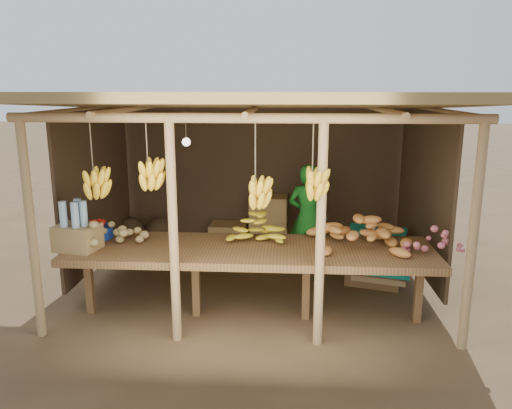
{
  "coord_description": "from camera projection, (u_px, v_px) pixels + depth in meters",
  "views": [
    {
      "loc": [
        0.37,
        -6.02,
        2.47
      ],
      "look_at": [
        0.0,
        0.0,
        1.05
      ],
      "focal_mm": 35.0,
      "sensor_mm": 36.0,
      "label": 1
    }
  ],
  "objects": [
    {
      "name": "ground",
      "position": [
        256.0,
        284.0,
        6.43
      ],
      "size": [
        60.0,
        60.0,
        0.0
      ],
      "primitive_type": "plane",
      "color": "brown",
      "rests_on": "ground"
    },
    {
      "name": "stall_structure",
      "position": [
        249.0,
        137.0,
        5.89
      ],
      "size": [
        4.7,
        3.5,
        2.43
      ],
      "color": "tan",
      "rests_on": "ground"
    },
    {
      "name": "counter",
      "position": [
        251.0,
        253.0,
        5.34
      ],
      "size": [
        3.9,
        1.05,
        0.8
      ],
      "color": "brown",
      "rests_on": "ground"
    },
    {
      "name": "potato_heap",
      "position": [
        99.0,
        229.0,
        5.36
      ],
      "size": [
        1.01,
        0.67,
        0.36
      ],
      "primitive_type": null,
      "rotation": [
        0.0,
        0.0,
        0.1
      ],
      "color": "#9B8550",
      "rests_on": "counter"
    },
    {
      "name": "sweet_potato_heap",
      "position": [
        359.0,
        231.0,
        5.31
      ],
      "size": [
        1.17,
        0.75,
        0.36
      ],
      "primitive_type": null,
      "rotation": [
        0.0,
        0.0,
        -0.07
      ],
      "color": "#C27731",
      "rests_on": "counter"
    },
    {
      "name": "onion_heap",
      "position": [
        436.0,
        240.0,
        5.02
      ],
      "size": [
        0.82,
        0.68,
        0.35
      ],
      "primitive_type": null,
      "rotation": [
        0.0,
        0.0,
        -0.44
      ],
      "color": "#B5585E",
      "rests_on": "counter"
    },
    {
      "name": "banana_pile",
      "position": [
        255.0,
        225.0,
        5.54
      ],
      "size": [
        0.69,
        0.54,
        0.35
      ],
      "primitive_type": null,
      "rotation": [
        0.0,
        0.0,
        -0.34
      ],
      "color": "yellow",
      "rests_on": "counter"
    },
    {
      "name": "tomato_basin",
      "position": [
        96.0,
        231.0,
        5.66
      ],
      "size": [
        0.39,
        0.39,
        0.2
      ],
      "rotation": [
        0.0,
        0.0,
        -0.16
      ],
      "color": "navy",
      "rests_on": "counter"
    },
    {
      "name": "bottle_box",
      "position": [
        77.0,
        231.0,
        5.22
      ],
      "size": [
        0.48,
        0.41,
        0.54
      ],
      "color": "olive",
      "rests_on": "counter"
    },
    {
      "name": "vendor",
      "position": [
        308.0,
        218.0,
        6.75
      ],
      "size": [
        0.62,
        0.49,
        1.48
      ],
      "primitive_type": "imported",
      "rotation": [
        0.0,
        0.0,
        2.85
      ],
      "color": "#186F1E",
      "rests_on": "ground"
    },
    {
      "name": "tarp_crate",
      "position": [
        375.0,
        255.0,
        6.43
      ],
      "size": [
        0.89,
        0.82,
        0.88
      ],
      "color": "brown",
      "rests_on": "ground"
    },
    {
      "name": "carton_stack",
      "position": [
        255.0,
        229.0,
        7.52
      ],
      "size": [
        1.17,
        0.46,
        0.88
      ],
      "color": "olive",
      "rests_on": "ground"
    },
    {
      "name": "burlap_sacks",
      "position": [
        145.0,
        235.0,
        7.55
      ],
      "size": [
        0.94,
        0.49,
        0.66
      ],
      "color": "#412E1E",
      "rests_on": "ground"
    }
  ]
}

